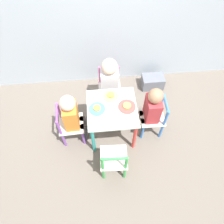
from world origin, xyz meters
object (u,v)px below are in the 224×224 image
(chair_blue, at_px, (154,117))
(plate_right, at_px, (127,106))
(plate_left, at_px, (97,109))
(storage_bin, at_px, (153,82))
(chair_green, at_px, (114,160))
(child_right, at_px, (151,109))
(chair_pink, at_px, (109,88))
(child_back, at_px, (110,81))
(child_left, at_px, (73,116))
(kids_table, at_px, (112,113))
(chair_purple, at_px, (69,125))
(plate_back, at_px, (111,96))

(chair_blue, bearing_deg, plate_right, -90.56)
(chair_blue, distance_m, plate_left, 0.66)
(storage_bin, bearing_deg, chair_green, -119.68)
(storage_bin, bearing_deg, child_right, -107.47)
(plate_left, xyz_separation_m, plate_right, (0.30, -0.00, 0.00))
(chair_pink, bearing_deg, chair_blue, -44.76)
(child_back, height_order, plate_left, child_back)
(child_left, bearing_deg, child_right, -91.74)
(kids_table, xyz_separation_m, child_back, (0.01, 0.40, 0.05))
(chair_blue, xyz_separation_m, chair_green, (-0.49, -0.45, 0.00))
(chair_purple, bearing_deg, chair_blue, -91.74)
(plate_left, xyz_separation_m, storage_bin, (0.76, 0.65, -0.40))
(chair_green, bearing_deg, child_right, -129.98)
(chair_purple, height_order, plate_right, chair_purple)
(child_back, xyz_separation_m, child_right, (0.39, -0.41, -0.02))
(kids_table, height_order, child_left, child_left)
(kids_table, bearing_deg, chair_blue, -1.16)
(child_left, bearing_deg, storage_bin, -58.89)
(child_left, bearing_deg, chair_purple, 90.00)
(chair_purple, xyz_separation_m, chair_blue, (0.92, 0.01, 0.00))
(child_left, xyz_separation_m, plate_left, (0.25, 0.02, 0.07))
(plate_back, xyz_separation_m, storage_bin, (0.61, 0.50, -0.40))
(chair_pink, distance_m, storage_bin, 0.64)
(chair_green, bearing_deg, chair_blue, -133.97)
(chair_blue, bearing_deg, child_right, -90.00)
(chair_blue, xyz_separation_m, plate_left, (-0.61, 0.01, 0.24))
(kids_table, distance_m, child_left, 0.40)
(plate_left, bearing_deg, plate_back, 45.00)
(plate_left, relative_size, plate_right, 0.93)
(plate_left, bearing_deg, chair_purple, -176.56)
(child_back, distance_m, child_right, 0.56)
(chair_pink, relative_size, plate_back, 3.21)
(plate_left, distance_m, storage_bin, 1.07)
(chair_blue, distance_m, child_left, 0.88)
(plate_back, bearing_deg, chair_pink, 87.55)
(plate_right, bearing_deg, chair_purple, -178.25)
(kids_table, bearing_deg, plate_back, 90.00)
(chair_purple, relative_size, child_left, 0.72)
(child_left, distance_m, plate_right, 0.55)
(chair_purple, bearing_deg, plate_left, -88.88)
(chair_purple, height_order, plate_back, chair_purple)
(chair_pink, distance_m, plate_back, 0.39)
(child_back, bearing_deg, kids_table, -90.00)
(child_left, bearing_deg, plate_back, -69.71)
(child_left, bearing_deg, child_back, -46.88)
(chair_green, bearing_deg, child_back, -89.27)
(chair_blue, xyz_separation_m, child_left, (-0.86, -0.01, 0.17))
(child_right, bearing_deg, chair_purple, -88.13)
(chair_pink, relative_size, plate_right, 2.88)
(chair_pink, bearing_deg, child_right, -48.92)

